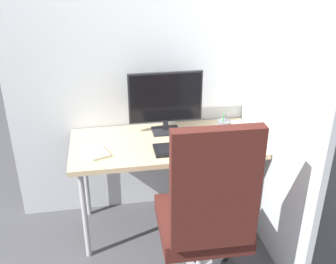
% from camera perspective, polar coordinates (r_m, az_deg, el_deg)
% --- Properties ---
extents(ground_plane, '(8.00, 8.00, 0.00)m').
position_cam_1_polar(ground_plane, '(3.14, -0.37, -13.19)').
color(ground_plane, '#4C4C51').
extents(wall_back, '(2.19, 0.04, 2.80)m').
position_cam_1_polar(wall_back, '(2.84, -1.62, 14.04)').
color(wall_back, silver).
rests_on(wall_back, ground_plane).
extents(wall_side_right, '(0.04, 1.50, 2.80)m').
position_cam_1_polar(wall_side_right, '(2.60, 15.40, 12.06)').
color(wall_side_right, silver).
rests_on(wall_side_right, ground_plane).
extents(desk, '(1.31, 0.62, 0.72)m').
position_cam_1_polar(desk, '(2.78, -0.41, -2.46)').
color(desk, '#D1B78C').
rests_on(desk, ground_plane).
extents(office_chair, '(0.56, 0.58, 1.21)m').
position_cam_1_polar(office_chair, '(2.24, 5.57, -11.64)').
color(office_chair, black).
rests_on(office_chair, ground_plane).
extents(monitor, '(0.53, 0.16, 0.45)m').
position_cam_1_polar(monitor, '(2.80, -0.36, 4.68)').
color(monitor, black).
rests_on(monitor, desk).
extents(keyboard, '(0.39, 0.18, 0.02)m').
position_cam_1_polar(keyboard, '(2.63, 2.15, -2.39)').
color(keyboard, black).
rests_on(keyboard, desk).
extents(mouse, '(0.06, 0.10, 0.04)m').
position_cam_1_polar(mouse, '(2.73, 9.12, -1.40)').
color(mouse, '#333338').
rests_on(mouse, desk).
extents(pen_holder, '(0.10, 0.10, 0.18)m').
position_cam_1_polar(pen_holder, '(2.85, 8.08, 0.64)').
color(pen_holder, slate).
rests_on(pen_holder, desk).
extents(notebook, '(0.18, 0.22, 0.02)m').
position_cam_1_polar(notebook, '(2.63, -10.26, -2.90)').
color(notebook, beige).
rests_on(notebook, desk).
extents(coffee_mug, '(0.11, 0.08, 0.09)m').
position_cam_1_polar(coffee_mug, '(2.82, 11.20, -0.09)').
color(coffee_mug, white).
rests_on(coffee_mug, desk).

